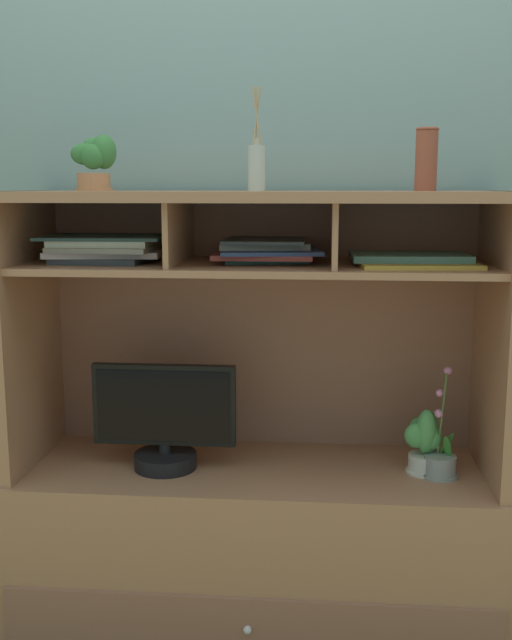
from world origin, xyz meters
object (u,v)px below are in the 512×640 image
(media_console, at_px, (256,488))
(magazine_stack_right, at_px, (106,248))
(tv_monitor, at_px, (165,423))
(diffuser_bottle, at_px, (257,166))
(potted_succulent, at_px, (95,162))
(magazine_stack_left, at_px, (412,260))
(potted_orchid, at_px, (440,461))
(potted_fern, at_px, (425,440))
(magazine_stack_centre, at_px, (266,250))
(ceramic_vase, at_px, (426,159))

(media_console, height_order, magazine_stack_right, media_console)
(media_console, xyz_separation_m, tv_monitor, (-0.27, -0.05, 0.22))
(diffuser_bottle, relative_size, potted_succulent, 1.80)
(magazine_stack_left, distance_m, potted_succulent, 0.96)
(potted_orchid, distance_m, potted_fern, 0.08)
(tv_monitor, distance_m, potted_fern, 0.78)
(magazine_stack_right, height_order, diffuser_bottle, diffuser_bottle)
(magazine_stack_left, xyz_separation_m, magazine_stack_right, (-0.90, 0.01, 0.03))
(tv_monitor, relative_size, potted_orchid, 1.31)
(magazine_stack_centre, bearing_deg, media_console, -115.69)
(tv_monitor, relative_size, diffuser_bottle, 1.48)
(media_console, relative_size, potted_orchid, 4.46)
(magazine_stack_centre, bearing_deg, diffuser_bottle, -123.46)
(potted_fern, xyz_separation_m, ceramic_vase, (-0.03, 0.01, 0.82))
(media_console, distance_m, magazine_stack_centre, 0.73)
(media_console, xyz_separation_m, potted_fern, (0.51, -0.01, 0.18))
(potted_fern, bearing_deg, magazine_stack_centre, 172.32)
(potted_fern, distance_m, magazine_stack_left, 0.54)
(media_console, distance_m, magazine_stack_left, 0.84)
(ceramic_vase, bearing_deg, magazine_stack_right, 179.90)
(potted_orchid, height_order, potted_succulent, potted_succulent)
(magazine_stack_centre, xyz_separation_m, magazine_stack_right, (-0.47, -0.06, 0.01))
(potted_orchid, distance_m, ceramic_vase, 0.88)
(magazine_stack_right, bearing_deg, potted_fern, -0.51)
(potted_fern, relative_size, potted_succulent, 1.22)
(potted_succulent, height_order, ceramic_vase, ceramic_vase)
(tv_monitor, distance_m, magazine_stack_centre, 0.60)
(media_console, height_order, diffuser_bottle, diffuser_bottle)
(magazine_stack_left, relative_size, potted_succulent, 2.22)
(potted_fern, bearing_deg, magazine_stack_right, 179.49)
(magazine_stack_right, bearing_deg, magazine_stack_left, -0.75)
(magazine_stack_right, height_order, potted_succulent, potted_succulent)
(tv_monitor, height_order, potted_orchid, potted_orchid)
(ceramic_vase, bearing_deg, potted_fern, -14.08)
(magazine_stack_right, height_order, ceramic_vase, ceramic_vase)
(media_console, distance_m, tv_monitor, 0.35)
(media_console, relative_size, potted_succulent, 9.10)
(magazine_stack_centre, xyz_separation_m, potted_succulent, (-0.50, -0.05, 0.26))
(potted_orchid, bearing_deg, potted_succulent, 177.60)
(tv_monitor, xyz_separation_m, potted_succulent, (-0.20, 0.05, 0.77))
(media_console, relative_size, potted_fern, 7.43)
(potted_succulent, bearing_deg, magazine_stack_left, -0.89)
(diffuser_bottle, height_order, potted_succulent, diffuser_bottle)
(potted_orchid, xyz_separation_m, magazine_stack_right, (-1.00, 0.04, 0.62))
(potted_orchid, relative_size, potted_succulent, 2.04)
(potted_orchid, distance_m, magazine_stack_centre, 0.81)
(potted_orchid, height_order, potted_fern, potted_orchid)
(potted_fern, bearing_deg, tv_monitor, -177.44)
(ceramic_vase, bearing_deg, media_console, 179.13)
(potted_orchid, distance_m, potted_succulent, 1.34)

